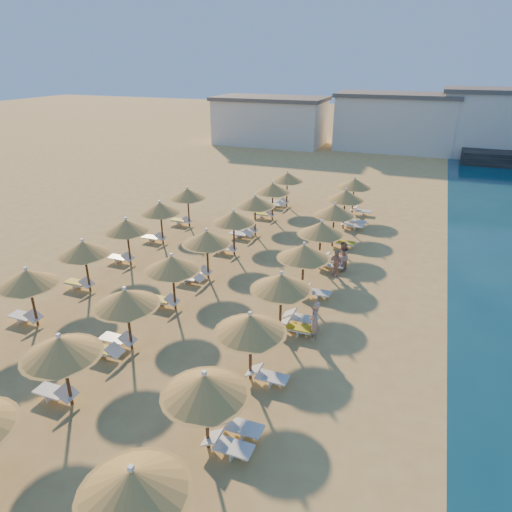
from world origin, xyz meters
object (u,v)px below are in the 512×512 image
at_px(beachgoer_a, 314,321).
at_px(beachgoer_b, 342,257).
at_px(parasol_row_west, 190,250).
at_px(beachgoer_c, 336,263).
at_px(parasol_row_east, 293,267).

relative_size(beachgoer_a, beachgoer_b, 1.02).
relative_size(parasol_row_west, beachgoer_c, 22.83).
relative_size(beachgoer_a, beachgoer_c, 1.17).
height_order(parasol_row_east, beachgoer_c, parasol_row_east).
relative_size(parasol_row_west, beachgoer_b, 19.86).
height_order(parasol_row_east, parasol_row_west, same).
height_order(parasol_row_west, beachgoer_a, parasol_row_west).
bearing_deg(beachgoer_a, beachgoer_b, 178.11).
bearing_deg(beachgoer_c, parasol_row_west, -112.96).
distance_m(parasol_row_east, beachgoer_a, 2.93).
xyz_separation_m(parasol_row_west, beachgoer_a, (7.12, -1.91, -1.53)).
distance_m(parasol_row_east, parasol_row_west, 5.52).
distance_m(parasol_row_east, beachgoer_b, 5.94).
distance_m(beachgoer_a, beachgoer_c, 6.69).
height_order(parasol_row_east, beachgoer_b, parasol_row_east).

